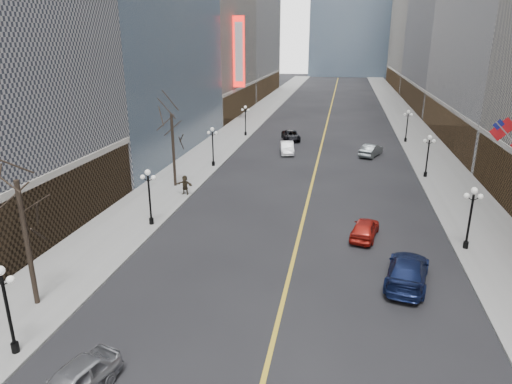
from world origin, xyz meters
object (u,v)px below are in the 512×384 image
at_px(streetlamp_east_3, 407,122).
at_px(car_nb_near, 73,383).
at_px(streetlamp_east_2, 428,152).
at_px(streetlamp_west_3, 245,117).
at_px(streetlamp_west_0, 6,301).
at_px(car_nb_far, 291,136).
at_px(car_sb_near, 408,271).
at_px(car_sb_mid, 365,228).
at_px(streetlamp_west_2, 213,143).
at_px(streetlamp_east_1, 471,212).
at_px(car_sb_far, 371,150).
at_px(car_nb_mid, 287,148).
at_px(streetlamp_west_1, 149,191).

height_order(streetlamp_east_3, car_nb_near, streetlamp_east_3).
bearing_deg(streetlamp_east_2, streetlamp_west_3, 142.67).
bearing_deg(streetlamp_east_3, streetlamp_west_0, -114.41).
bearing_deg(car_nb_near, car_nb_far, 102.63).
bearing_deg(streetlamp_west_3, car_sb_near, -65.50).
bearing_deg(car_sb_mid, car_sb_near, 121.33).
relative_size(streetlamp_east_2, car_sb_near, 0.78).
bearing_deg(car_nb_far, streetlamp_west_2, -128.22).
bearing_deg(car_sb_mid, streetlamp_east_3, -89.64).
bearing_deg(streetlamp_west_3, car_sb_mid, -64.67).
bearing_deg(streetlamp_west_2, streetlamp_west_0, -90.00).
height_order(streetlamp_east_2, car_nb_far, streetlamp_east_2).
bearing_deg(streetlamp_east_2, streetlamp_east_1, -90.00).
xyz_separation_m(car_sb_near, car_sb_far, (-0.65, 32.34, -0.06)).
bearing_deg(car_nb_mid, car_nb_far, 82.98).
relative_size(streetlamp_east_2, streetlamp_west_0, 1.00).
bearing_deg(car_sb_near, car_nb_far, -62.20).
height_order(streetlamp_west_1, car_nb_mid, streetlamp_west_1).
bearing_deg(car_sb_near, streetlamp_east_1, -118.46).
bearing_deg(streetlamp_west_1, streetlamp_west_2, 90.00).
distance_m(streetlamp_west_3, car_sb_mid, 38.95).
bearing_deg(car_nb_far, car_sb_far, -49.15).
bearing_deg(streetlamp_west_3, streetlamp_east_3, 0.00).
xyz_separation_m(streetlamp_east_3, streetlamp_west_0, (-23.60, -52.00, 0.00)).
distance_m(streetlamp_east_1, car_sb_mid, 7.34).
relative_size(streetlamp_east_1, streetlamp_east_2, 1.00).
distance_m(streetlamp_west_0, car_sb_near, 21.72).
distance_m(streetlamp_west_2, car_sb_near, 30.32).
relative_size(car_sb_near, car_sb_far, 1.22).
distance_m(streetlamp_east_1, car_nb_mid, 30.74).
xyz_separation_m(streetlamp_west_3, car_sb_far, (18.30, -9.23, -2.12)).
xyz_separation_m(streetlamp_east_2, streetlamp_west_0, (-23.60, -34.00, 0.00)).
xyz_separation_m(streetlamp_west_0, car_sb_mid, (16.64, 16.84, -2.16)).
bearing_deg(car_sb_mid, streetlamp_west_2, -34.31).
height_order(streetlamp_west_0, car_sb_near, streetlamp_west_0).
relative_size(streetlamp_east_1, streetlamp_west_3, 1.00).
relative_size(car_nb_near, car_sb_far, 0.94).
relative_size(car_nb_mid, car_nb_far, 0.91).
xyz_separation_m(streetlamp_east_2, car_nb_far, (-16.44, 16.42, -2.20)).
relative_size(streetlamp_west_1, car_nb_near, 1.01).
relative_size(streetlamp_east_2, streetlamp_west_2, 1.00).
xyz_separation_m(streetlamp_east_1, car_nb_far, (-16.44, 34.42, -2.20)).
xyz_separation_m(car_nb_near, car_nb_far, (2.90, 52.42, -0.06)).
height_order(car_nb_near, car_sb_far, car_sb_far).
xyz_separation_m(streetlamp_west_1, car_sb_near, (18.95, -5.58, -2.06)).
bearing_deg(streetlamp_west_2, car_sb_far, 25.60).
height_order(streetlamp_west_2, car_nb_mid, streetlamp_west_2).
xyz_separation_m(streetlamp_east_3, streetlamp_west_3, (-23.60, 0.00, 0.00)).
bearing_deg(streetlamp_east_1, streetlamp_west_2, 142.67).
xyz_separation_m(car_nb_far, car_sb_near, (11.79, -40.00, 0.14)).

